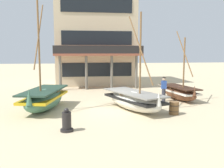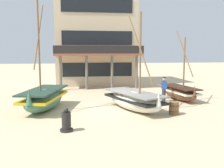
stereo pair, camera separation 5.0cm
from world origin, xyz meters
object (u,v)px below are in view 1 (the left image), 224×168
Objects in this scene: capstan_winch at (67,122)px; wooden_barrel at (174,108)px; fisherman_by_hull at (164,89)px; fishing_boat_near_left at (44,98)px; fishing_boat_far_right at (179,92)px; harbor_building_main at (95,40)px; fishing_boat_centre_large at (134,100)px.

wooden_barrel is at bearing 20.22° from capstan_winch.
fisherman_by_hull is 3.63m from wooden_barrel.
fishing_boat_near_left reaches higher than fishing_boat_far_right.
harbor_building_main reaches higher than fisherman_by_hull.
fishing_boat_near_left is at bearing -170.06° from fisherman_by_hull.
fishing_boat_near_left is at bearing 170.75° from fishing_boat_centre_large.
harbor_building_main reaches higher than wooden_barrel.
fisherman_by_hull is (-1.30, -0.36, 0.29)m from fishing_boat_far_right.
fisherman_by_hull is at bearing 41.41° from capstan_winch.
fishing_boat_centre_large is 5.47× the size of capstan_winch.
fishing_boat_near_left reaches higher than wooden_barrel.
harbor_building_main is (3.96, 12.68, 4.02)m from fishing_boat_near_left.
wooden_barrel is (-1.99, -3.88, -0.20)m from fishing_boat_far_right.
capstan_winch is at bearing -138.59° from fisherman_by_hull.
fishing_boat_near_left is at bearing 163.07° from wooden_barrel.
fishing_boat_near_left is at bearing -169.28° from fishing_boat_far_right.
fishing_boat_far_right is (9.10, 1.72, -0.13)m from fishing_boat_near_left.
fishing_boat_far_right is at bearing 62.84° from wooden_barrel.
fishing_boat_far_right is at bearing 37.92° from capstan_winch.
fishing_boat_near_left is 6.11× the size of capstan_winch.
capstan_winch is (-7.67, -5.98, -0.14)m from fishing_boat_far_right.
harbor_building_main is (2.54, 16.93, 4.29)m from capstan_winch.
fishing_boat_far_right reaches higher than wooden_barrel.
wooden_barrel is 0.07× the size of harbor_building_main.
fishing_boat_centre_large is 1.14× the size of fishing_boat_far_right.
capstan_winch is at bearing -71.46° from fishing_boat_near_left.
fisherman_by_hull is at bearing 40.34° from fishing_boat_centre_large.
fishing_boat_near_left is 1.12× the size of fishing_boat_centre_large.
fisherman_by_hull is 12.55m from harbor_building_main.
fishing_boat_near_left is 3.67× the size of fisherman_by_hull.
harbor_building_main is at bearing 95.19° from fishing_boat_centre_large.
fishing_boat_centre_large is at bearing -146.66° from fishing_boat_far_right.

